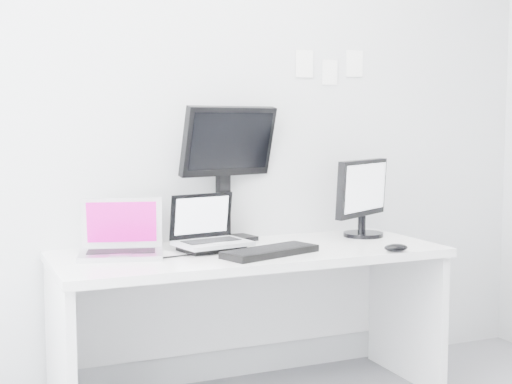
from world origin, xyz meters
TOP-DOWN VIEW (x-y plane):
  - back_wall at (0.00, 1.60)m, footprint 3.60×0.00m
  - desk at (0.00, 1.25)m, footprint 1.80×0.70m
  - macbook at (-0.59, 1.30)m, footprint 0.42×0.35m
  - speaker at (-0.43, 1.53)m, footprint 0.11×0.11m
  - dell_laptop at (-0.17, 1.29)m, footprint 0.36×0.30m
  - rear_monitor at (-0.01, 1.53)m, footprint 0.53×0.29m
  - samsung_monitor at (0.69, 1.38)m, footprint 0.49×0.40m
  - keyboard at (0.03, 1.09)m, footprint 0.49×0.30m
  - mouse at (0.59, 0.94)m, footprint 0.12×0.09m
  - wall_note_0 at (0.45, 1.59)m, footprint 0.10×0.00m
  - wall_note_1 at (0.60, 1.59)m, footprint 0.09×0.00m
  - wall_note_2 at (0.75, 1.59)m, footprint 0.10×0.00m

SIDE VIEW (x-z plane):
  - desk at x=0.00m, z-range 0.00..0.73m
  - keyboard at x=0.03m, z-range 0.73..0.76m
  - mouse at x=0.59m, z-range 0.73..0.77m
  - speaker at x=-0.43m, z-range 0.73..0.91m
  - dell_laptop at x=-0.17m, z-range 0.73..1.00m
  - macbook at x=-0.59m, z-range 0.73..1.00m
  - samsung_monitor at x=0.69m, z-range 0.73..1.14m
  - rear_monitor at x=-0.01m, z-range 0.73..1.42m
  - back_wall at x=0.00m, z-range -0.45..3.15m
  - wall_note_1 at x=0.60m, z-range 1.52..1.65m
  - wall_note_0 at x=0.45m, z-range 1.55..1.69m
  - wall_note_2 at x=0.75m, z-range 1.56..1.70m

